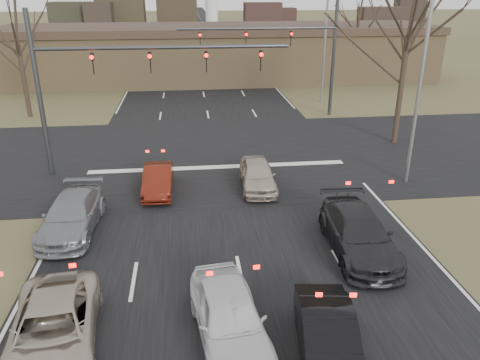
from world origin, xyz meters
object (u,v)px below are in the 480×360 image
object	(u,v)px
mast_arm_far	(295,46)
streetlight_right_far	(323,32)
mast_arm_near	(107,73)
car_silver_suv	(53,329)
car_grey_ahead	(72,215)
car_black_hatch	(328,338)
car_silver_ahead	(258,175)
car_charcoal_sedan	(359,233)
streetlight_right_near	(419,66)
car_red_ahead	(158,180)
building	(220,53)
car_white_sedan	(229,317)

from	to	relation	value
mast_arm_far	streetlight_right_far	size ratio (longest dim) A/B	1.11
mast_arm_near	car_silver_suv	bearing A→B (deg)	-90.02
streetlight_right_far	car_grey_ahead	world-z (taller)	streetlight_right_far
car_black_hatch	car_silver_ahead	xyz separation A→B (m)	(-0.12, 11.12, 0.01)
mast_arm_near	car_charcoal_sedan	xyz separation A→B (m)	(9.60, -9.01, -4.34)
car_charcoal_sedan	streetlight_right_near	bearing A→B (deg)	56.04
car_grey_ahead	car_red_ahead	bearing A→B (deg)	49.84
car_black_hatch	car_red_ahead	world-z (taller)	car_black_hatch
building	car_silver_ahead	xyz separation A→B (m)	(-0.36, -27.92, -2.00)
mast_arm_far	car_red_ahead	world-z (taller)	mast_arm_far
car_white_sedan	car_black_hatch	size ratio (longest dim) A/B	1.10
mast_arm_near	building	bearing A→B (deg)	73.87
car_black_hatch	car_grey_ahead	world-z (taller)	car_grey_ahead
car_grey_ahead	car_white_sedan	bearing A→B (deg)	-48.32
car_red_ahead	car_silver_ahead	distance (m)	4.64
car_red_ahead	streetlight_right_far	bearing A→B (deg)	54.35
mast_arm_far	car_silver_suv	size ratio (longest dim) A/B	2.32
building	mast_arm_near	distance (m)	26.14
car_white_sedan	car_black_hatch	world-z (taller)	car_white_sedan
building	streetlight_right_near	size ratio (longest dim) A/B	4.24
car_silver_ahead	mast_arm_far	bearing A→B (deg)	72.97
car_silver_suv	car_charcoal_sedan	xyz separation A→B (m)	(9.61, 3.89, 0.07)
mast_arm_near	car_white_sedan	xyz separation A→B (m)	(4.58, -13.02, -4.33)
streetlight_right_near	car_white_sedan	distance (m)	14.61
mast_arm_far	car_charcoal_sedan	size ratio (longest dim) A/B	2.21
car_white_sedan	car_silver_ahead	world-z (taller)	car_white_sedan
mast_arm_far	car_charcoal_sedan	xyz separation A→B (m)	(-1.81, -19.01, -4.29)
streetlight_right_near	car_grey_ahead	size ratio (longest dim) A/B	2.12
mast_arm_near	car_silver_ahead	size ratio (longest dim) A/B	3.09
car_charcoal_sedan	car_red_ahead	xyz separation A→B (m)	(-7.37, 6.18, -0.12)
car_white_sedan	car_silver_ahead	bearing A→B (deg)	70.39
building	car_red_ahead	world-z (taller)	building
car_grey_ahead	building	bearing A→B (deg)	78.01
car_red_ahead	car_black_hatch	bearing A→B (deg)	-66.39
mast_arm_far	streetlight_right_far	distance (m)	5.12
car_silver_suv	streetlight_right_near	bearing A→B (deg)	28.89
mast_arm_near	car_red_ahead	size ratio (longest dim) A/B	3.28
car_black_hatch	car_grey_ahead	size ratio (longest dim) A/B	0.84
car_silver_suv	car_silver_ahead	size ratio (longest dim) A/B	1.22
car_black_hatch	car_red_ahead	distance (m)	12.17
car_silver_suv	mast_arm_far	bearing A→B (deg)	57.24
car_charcoal_sedan	car_silver_ahead	world-z (taller)	car_charcoal_sedan
car_silver_suv	car_charcoal_sedan	size ratio (longest dim) A/B	0.95
mast_arm_far	car_black_hatch	distance (m)	24.82
car_black_hatch	car_red_ahead	xyz separation A→B (m)	(-4.77, 11.20, -0.05)
streetlight_right_near	streetlight_right_far	size ratio (longest dim) A/B	1.00
building	streetlight_right_far	xyz separation A→B (m)	(7.32, -11.00, 2.92)
car_silver_ahead	car_grey_ahead	bearing A→B (deg)	-154.61
car_silver_suv	car_silver_ahead	distance (m)	12.12
building	streetlight_right_far	bearing A→B (deg)	-56.35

